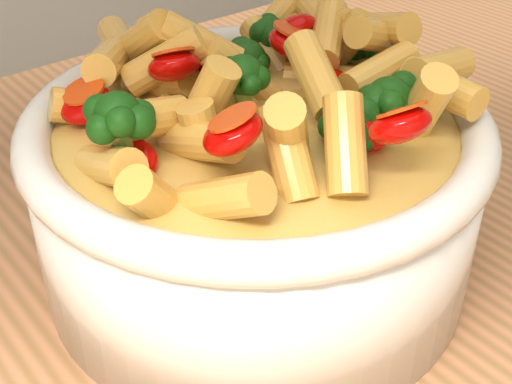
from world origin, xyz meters
TOP-DOWN VIEW (x-y plane):
  - table at (0.00, 0.00)m, footprint 1.20×0.80m
  - serving_bowl at (-0.01, 0.01)m, footprint 0.28×0.28m
  - pasta_salad at (-0.01, 0.01)m, footprint 0.22×0.22m

SIDE VIEW (x-z plane):
  - table at x=0.00m, z-range 0.35..1.25m
  - serving_bowl at x=-0.01m, z-range 0.90..1.02m
  - pasta_salad at x=-0.01m, z-range 1.01..1.06m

